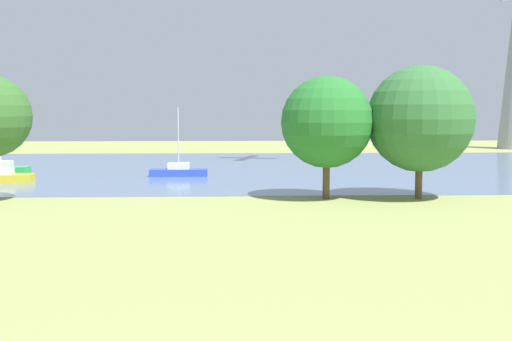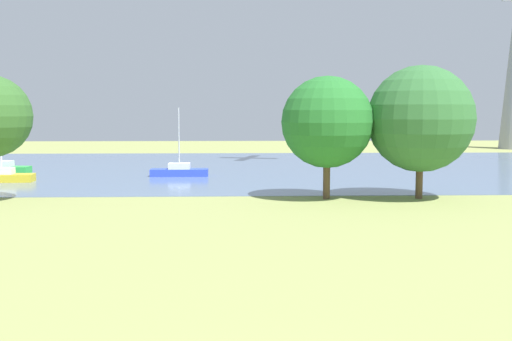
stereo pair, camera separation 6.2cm
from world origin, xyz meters
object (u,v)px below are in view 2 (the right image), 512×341
(tree_west_far, at_px, (327,122))
(tree_mid_shore, at_px, (421,119))
(sailboat_blue, at_px, (179,171))
(sailboat_green, at_px, (2,168))
(sailboat_yellow, at_px, (2,176))

(tree_west_far, height_order, tree_mid_shore, tree_mid_shore)
(sailboat_blue, height_order, sailboat_green, sailboat_green)
(sailboat_yellow, xyz_separation_m, tree_west_far, (23.76, -9.85, 4.35))
(sailboat_blue, relative_size, tree_mid_shore, 0.69)
(sailboat_yellow, xyz_separation_m, tree_mid_shore, (29.60, -9.94, 4.55))
(sailboat_green, bearing_deg, tree_west_far, -32.31)
(sailboat_blue, distance_m, tree_mid_shore, 21.75)
(sailboat_green, distance_m, tree_west_far, 31.31)
(sailboat_blue, bearing_deg, tree_west_far, -52.66)
(sailboat_blue, relative_size, tree_west_far, 0.75)
(sailboat_yellow, bearing_deg, sailboat_green, 110.00)
(tree_mid_shore, bearing_deg, sailboat_green, 152.53)
(sailboat_green, bearing_deg, sailboat_blue, -10.53)
(sailboat_blue, xyz_separation_m, sailboat_yellow, (-13.36, -3.78, 0.00))
(sailboat_yellow, height_order, tree_mid_shore, tree_mid_shore)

